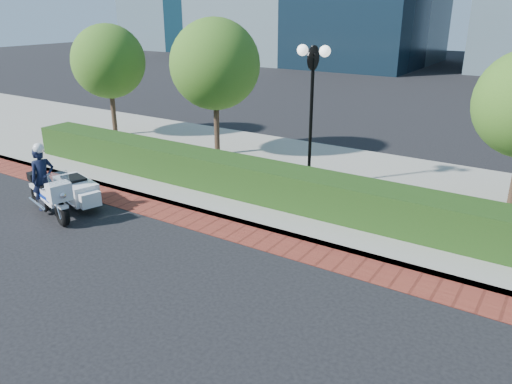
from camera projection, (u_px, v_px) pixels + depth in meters
The scene contains 8 objects.
ground at pixel (170, 246), 11.90m from camera, with size 120.00×120.00×0.00m, color black.
brick_strip at pixel (209, 224), 13.07m from camera, with size 60.00×1.00×0.01m, color maroon.
sidewalk at pixel (292, 176), 16.58m from camera, with size 60.00×8.00×0.15m, color gray.
hedge_main at pixel (253, 179), 14.50m from camera, with size 18.00×1.20×1.00m, color black.
lamppost at pixel (312, 95), 14.43m from camera, with size 1.02×0.70×4.21m.
tree_a at pixel (108, 62), 20.45m from camera, with size 3.00×3.00×4.58m.
tree_b at pixel (215, 64), 17.57m from camera, with size 3.20×3.20×4.89m.
police_motorcycle at pixel (59, 188), 13.68m from camera, with size 2.44×2.09×2.01m.
Camera 1 is at (7.53, -7.85, 5.41)m, focal length 35.00 mm.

